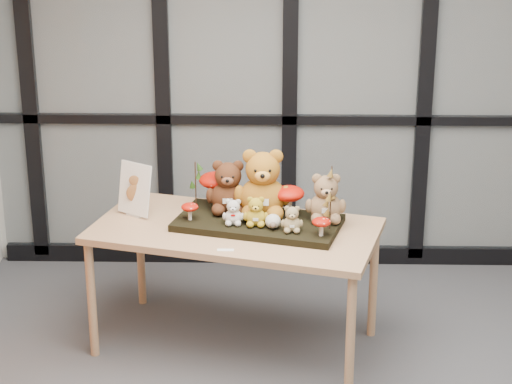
{
  "coord_description": "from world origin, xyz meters",
  "views": [
    {
      "loc": [
        -0.55,
        -3.57,
        2.72
      ],
      "look_at": [
        -0.65,
        1.24,
        0.98
      ],
      "focal_mm": 65.0,
      "sensor_mm": 36.0,
      "label": 1
    }
  ],
  "objects_px": {
    "mushroom_back_left": "(216,187)",
    "mushroom_back_right": "(289,200)",
    "bear_small_yellow": "(256,209)",
    "mushroom_front_left": "(190,211)",
    "display_table": "(235,238)",
    "bear_brown_medium": "(228,183)",
    "bear_tan_back": "(326,195)",
    "sign_holder": "(135,191)",
    "bear_pooh_yellow": "(263,179)",
    "mushroom_front_right": "(321,226)",
    "bear_white_bow": "(233,210)",
    "bear_beige_small": "(292,217)",
    "diorama_tray": "(258,223)",
    "plush_cream_hedgehog": "(273,221)"
  },
  "relations": [
    {
      "from": "diorama_tray",
      "to": "display_table",
      "type": "bearing_deg",
      "value": -153.43
    },
    {
      "from": "diorama_tray",
      "to": "bear_pooh_yellow",
      "type": "distance_m",
      "value": 0.25
    },
    {
      "from": "bear_white_bow",
      "to": "mushroom_back_right",
      "type": "height_order",
      "value": "mushroom_back_right"
    },
    {
      "from": "bear_pooh_yellow",
      "to": "mushroom_front_left",
      "type": "bearing_deg",
      "value": -152.78
    },
    {
      "from": "bear_pooh_yellow",
      "to": "mushroom_back_right",
      "type": "height_order",
      "value": "bear_pooh_yellow"
    },
    {
      "from": "bear_small_yellow",
      "to": "mushroom_back_right",
      "type": "height_order",
      "value": "mushroom_back_right"
    },
    {
      "from": "plush_cream_hedgehog",
      "to": "mushroom_front_left",
      "type": "height_order",
      "value": "mushroom_front_left"
    },
    {
      "from": "bear_white_bow",
      "to": "mushroom_back_right",
      "type": "xyz_separation_m",
      "value": [
        0.31,
        0.13,
        0.02
      ]
    },
    {
      "from": "bear_tan_back",
      "to": "mushroom_back_left",
      "type": "relative_size",
      "value": 1.38
    },
    {
      "from": "bear_tan_back",
      "to": "bear_small_yellow",
      "type": "xyz_separation_m",
      "value": [
        -0.39,
        -0.09,
        -0.06
      ]
    },
    {
      "from": "bear_beige_small",
      "to": "mushroom_back_left",
      "type": "relative_size",
      "value": 0.74
    },
    {
      "from": "mushroom_back_left",
      "to": "mushroom_back_right",
      "type": "bearing_deg",
      "value": -22.24
    },
    {
      "from": "diorama_tray",
      "to": "mushroom_back_left",
      "type": "relative_size",
      "value": 4.18
    },
    {
      "from": "bear_pooh_yellow",
      "to": "sign_holder",
      "type": "height_order",
      "value": "bear_pooh_yellow"
    },
    {
      "from": "bear_small_yellow",
      "to": "plush_cream_hedgehog",
      "type": "height_order",
      "value": "bear_small_yellow"
    },
    {
      "from": "bear_brown_medium",
      "to": "bear_pooh_yellow",
      "type": "bearing_deg",
      "value": -0.52
    },
    {
      "from": "mushroom_front_right",
      "to": "sign_holder",
      "type": "distance_m",
      "value": 1.13
    },
    {
      "from": "bear_white_bow",
      "to": "mushroom_front_right",
      "type": "height_order",
      "value": "bear_white_bow"
    },
    {
      "from": "bear_beige_small",
      "to": "plush_cream_hedgehog",
      "type": "bearing_deg",
      "value": 174.05
    },
    {
      "from": "bear_small_yellow",
      "to": "mushroom_front_left",
      "type": "relative_size",
      "value": 1.69
    },
    {
      "from": "display_table",
      "to": "bear_beige_small",
      "type": "height_order",
      "value": "bear_beige_small"
    },
    {
      "from": "bear_beige_small",
      "to": "mushroom_front_right",
      "type": "relative_size",
      "value": 1.42
    },
    {
      "from": "bear_tan_back",
      "to": "bear_small_yellow",
      "type": "distance_m",
      "value": 0.4
    },
    {
      "from": "bear_brown_medium",
      "to": "bear_tan_back",
      "type": "xyz_separation_m",
      "value": [
        0.55,
        -0.13,
        -0.02
      ]
    },
    {
      "from": "bear_small_yellow",
      "to": "mushroom_front_right",
      "type": "relative_size",
      "value": 1.61
    },
    {
      "from": "bear_small_yellow",
      "to": "mushroom_front_right",
      "type": "bearing_deg",
      "value": -7.09
    },
    {
      "from": "display_table",
      "to": "mushroom_back_left",
      "type": "relative_size",
      "value": 7.97
    },
    {
      "from": "mushroom_front_right",
      "to": "sign_holder",
      "type": "relative_size",
      "value": 0.36
    },
    {
      "from": "bear_tan_back",
      "to": "mushroom_front_right",
      "type": "relative_size",
      "value": 2.65
    },
    {
      "from": "bear_small_yellow",
      "to": "sign_holder",
      "type": "xyz_separation_m",
      "value": [
        -0.71,
        0.23,
        0.02
      ]
    },
    {
      "from": "bear_small_yellow",
      "to": "bear_tan_back",
      "type": "bearing_deg",
      "value": 27.87
    },
    {
      "from": "bear_beige_small",
      "to": "sign_holder",
      "type": "height_order",
      "value": "sign_holder"
    },
    {
      "from": "bear_tan_back",
      "to": "mushroom_back_left",
      "type": "xyz_separation_m",
      "value": [
        -0.63,
        0.23,
        -0.04
      ]
    },
    {
      "from": "bear_small_yellow",
      "to": "plush_cream_hedgehog",
      "type": "distance_m",
      "value": 0.12
    },
    {
      "from": "bear_small_yellow",
      "to": "bear_beige_small",
      "type": "height_order",
      "value": "bear_small_yellow"
    },
    {
      "from": "bear_white_bow",
      "to": "diorama_tray",
      "type": "bearing_deg",
      "value": 41.26
    },
    {
      "from": "diorama_tray",
      "to": "bear_beige_small",
      "type": "bearing_deg",
      "value": -25.78
    },
    {
      "from": "bear_brown_medium",
      "to": "mushroom_front_right",
      "type": "distance_m",
      "value": 0.64
    },
    {
      "from": "display_table",
      "to": "plush_cream_hedgehog",
      "type": "bearing_deg",
      "value": -9.1
    },
    {
      "from": "mushroom_back_right",
      "to": "bear_small_yellow",
      "type": "bearing_deg",
      "value": -143.35
    },
    {
      "from": "mushroom_back_right",
      "to": "bear_white_bow",
      "type": "bearing_deg",
      "value": -158.04
    },
    {
      "from": "mushroom_front_right",
      "to": "bear_white_bow",
      "type": "bearing_deg",
      "value": 161.56
    },
    {
      "from": "bear_pooh_yellow",
      "to": "bear_brown_medium",
      "type": "height_order",
      "value": "bear_pooh_yellow"
    },
    {
      "from": "sign_holder",
      "to": "bear_small_yellow",
      "type": "bearing_deg",
      "value": 13.77
    },
    {
      "from": "bear_pooh_yellow",
      "to": "bear_white_bow",
      "type": "bearing_deg",
      "value": -122.9
    },
    {
      "from": "sign_holder",
      "to": "bear_beige_small",
      "type": "bearing_deg",
      "value": 12.68
    },
    {
      "from": "plush_cream_hedgehog",
      "to": "mushroom_front_right",
      "type": "xyz_separation_m",
      "value": [
        0.26,
        -0.1,
        0.01
      ]
    },
    {
      "from": "mushroom_back_right",
      "to": "display_table",
      "type": "bearing_deg",
      "value": -164.47
    },
    {
      "from": "bear_white_bow",
      "to": "sign_holder",
      "type": "relative_size",
      "value": 0.52
    },
    {
      "from": "bear_white_bow",
      "to": "plush_cream_hedgehog",
      "type": "height_order",
      "value": "bear_white_bow"
    }
  ]
}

